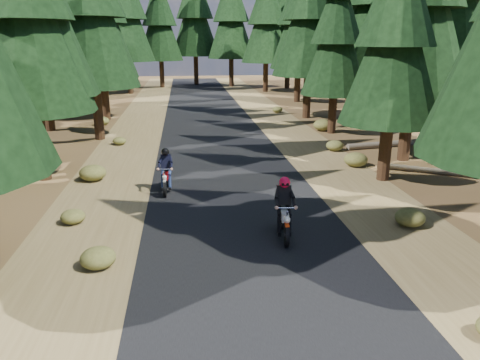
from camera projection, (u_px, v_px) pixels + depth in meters
name	position (u px, v px, depth m)	size (l,w,h in m)	color
ground	(246.00, 231.00, 13.57)	(120.00, 120.00, 0.00)	#412B17
road	(229.00, 181.00, 18.32)	(6.00, 100.00, 0.01)	black
shoulder_l	(109.00, 185.00, 17.79)	(3.20, 100.00, 0.01)	brown
shoulder_r	(343.00, 177.00, 18.85)	(3.20, 100.00, 0.01)	brown
log_near	(391.00, 144.00, 24.09)	(0.32, 0.32, 5.00)	#4C4233
log_far	(434.00, 171.00, 19.31)	(0.24, 0.24, 3.48)	#4C4233
understory_shrubs	(256.00, 157.00, 20.88)	(14.67, 33.02, 0.70)	#474C1E
rider_lead	(284.00, 218.00, 12.97)	(0.78, 1.98, 1.72)	beige
rider_follow	(166.00, 178.00, 16.91)	(0.63, 1.81, 1.59)	maroon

